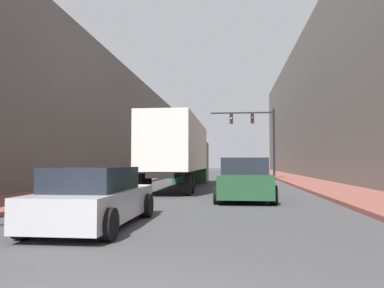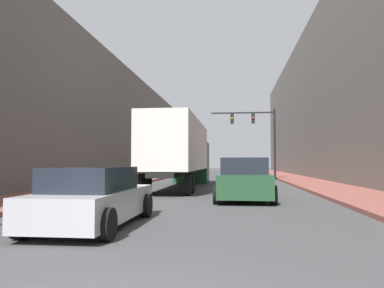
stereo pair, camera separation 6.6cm
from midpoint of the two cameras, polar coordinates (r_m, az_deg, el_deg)
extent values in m
cube|color=brown|center=(33.67, 15.45, -5.18)|extent=(3.26, 80.00, 0.15)
cube|color=brown|center=(34.19, -7.22, -5.22)|extent=(3.26, 80.00, 0.15)
cube|color=#66605B|center=(35.18, 22.82, 6.98)|extent=(6.00, 80.00, 14.75)
cube|color=#66605B|center=(35.71, -14.42, 3.01)|extent=(6.00, 80.00, 10.18)
cube|color=silver|center=(21.25, -2.23, -0.23)|extent=(2.47, 10.72, 2.74)
cube|color=black|center=(21.24, -2.24, -4.33)|extent=(1.23, 10.72, 0.24)
cube|color=#1E512D|center=(27.71, -0.23, -2.88)|extent=(2.47, 2.35, 2.98)
cylinder|color=black|center=(17.39, -7.85, -6.12)|extent=(0.25, 1.00, 1.00)
cylinder|color=black|center=(16.99, -0.70, -6.22)|extent=(0.25, 1.00, 1.00)
cylinder|color=black|center=(18.55, -6.94, -5.92)|extent=(0.25, 1.00, 1.00)
cylinder|color=black|center=(18.18, -0.24, -6.00)|extent=(0.25, 1.00, 1.00)
cylinder|color=black|center=(27.87, -2.46, -4.91)|extent=(0.25, 1.00, 1.00)
cylinder|color=black|center=(27.63, 2.01, -4.93)|extent=(0.25, 1.00, 1.00)
cube|color=#B7B7BC|center=(9.25, -14.60, -8.86)|extent=(1.72, 4.49, 0.68)
cube|color=#1E232D|center=(8.99, -15.06, -5.14)|extent=(1.51, 2.47, 0.54)
cylinder|color=black|center=(11.01, -15.94, -8.88)|extent=(0.25, 0.64, 0.64)
cylinder|color=black|center=(10.49, -7.11, -9.27)|extent=(0.25, 0.64, 0.64)
cylinder|color=black|center=(8.17, -24.58, -10.88)|extent=(0.25, 0.64, 0.64)
cylinder|color=black|center=(7.45, -12.92, -11.87)|extent=(0.25, 0.64, 0.64)
cube|color=#234C2D|center=(15.45, 7.75, -6.07)|extent=(2.00, 4.96, 0.86)
cube|color=#1E232D|center=(15.18, 7.76, -3.31)|extent=(1.76, 2.73, 0.63)
cylinder|color=black|center=(17.25, 4.26, -6.65)|extent=(0.25, 0.70, 0.70)
cylinder|color=black|center=(17.29, 10.94, -6.60)|extent=(0.25, 0.70, 0.70)
cylinder|color=black|center=(13.60, 3.71, -7.68)|extent=(0.25, 0.70, 0.70)
cylinder|color=black|center=(13.66, 12.19, -7.60)|extent=(0.25, 0.70, 0.70)
cylinder|color=black|center=(33.71, 12.32, -0.03)|extent=(0.20, 0.20, 6.24)
cube|color=black|center=(33.79, 7.54, 4.73)|extent=(5.58, 0.12, 0.12)
cube|color=black|center=(33.76, 9.13, 3.87)|extent=(0.30, 0.24, 0.90)
sphere|color=red|center=(33.62, 9.14, 3.90)|extent=(0.18, 0.18, 0.18)
cube|color=black|center=(33.71, 5.96, 3.86)|extent=(0.30, 0.24, 0.90)
sphere|color=gold|center=(33.58, 5.96, 3.89)|extent=(0.18, 0.18, 0.18)
camera|label=1|loc=(0.03, -90.11, 0.01)|focal=35.00mm
camera|label=2|loc=(0.03, 89.89, -0.01)|focal=35.00mm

